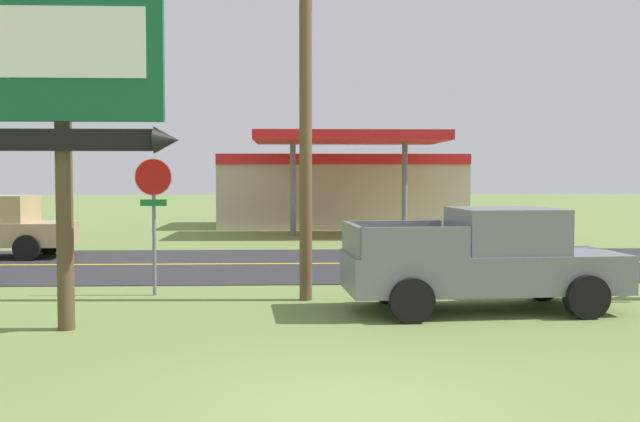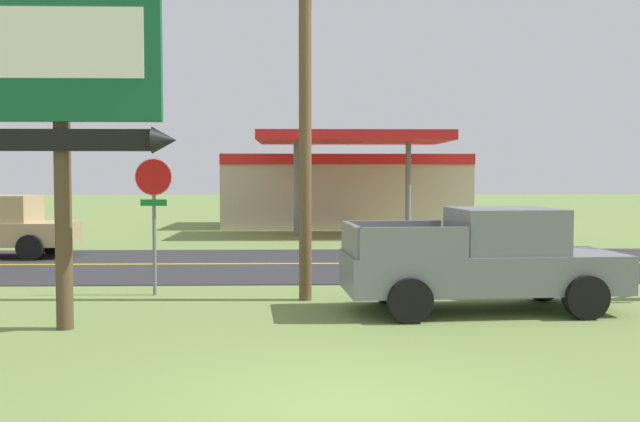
{
  "view_description": "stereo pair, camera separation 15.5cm",
  "coord_description": "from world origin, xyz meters",
  "px_view_note": "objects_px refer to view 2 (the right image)",
  "views": [
    {
      "loc": [
        -0.59,
        -7.82,
        2.58
      ],
      "look_at": [
        0.0,
        8.0,
        1.8
      ],
      "focal_mm": 40.44,
      "sensor_mm": 36.0,
      "label": 1
    },
    {
      "loc": [
        -0.43,
        -7.82,
        2.58
      ],
      "look_at": [
        0.0,
        8.0,
        1.8
      ],
      "focal_mm": 40.44,
      "sensor_mm": 36.0,
      "label": 2
    }
  ],
  "objects_px": {
    "utility_pole": "(305,89)",
    "stop_sign": "(154,201)",
    "motel_sign": "(63,91)",
    "pickup_grey_parked_on_lawn": "(485,261)",
    "gas_station": "(344,188)"
  },
  "relations": [
    {
      "from": "stop_sign",
      "to": "utility_pole",
      "type": "height_order",
      "value": "utility_pole"
    },
    {
      "from": "stop_sign",
      "to": "pickup_grey_parked_on_lawn",
      "type": "relative_size",
      "value": 0.55
    },
    {
      "from": "pickup_grey_parked_on_lawn",
      "to": "motel_sign",
      "type": "bearing_deg",
      "value": -167.98
    },
    {
      "from": "motel_sign",
      "to": "pickup_grey_parked_on_lawn",
      "type": "xyz_separation_m",
      "value": [
        7.4,
        1.58,
        -3.0
      ]
    },
    {
      "from": "stop_sign",
      "to": "pickup_grey_parked_on_lawn",
      "type": "height_order",
      "value": "stop_sign"
    },
    {
      "from": "stop_sign",
      "to": "gas_station",
      "type": "relative_size",
      "value": 0.25
    },
    {
      "from": "motel_sign",
      "to": "stop_sign",
      "type": "relative_size",
      "value": 1.97
    },
    {
      "from": "motel_sign",
      "to": "pickup_grey_parked_on_lawn",
      "type": "height_order",
      "value": "motel_sign"
    },
    {
      "from": "motel_sign",
      "to": "pickup_grey_parked_on_lawn",
      "type": "bearing_deg",
      "value": 12.02
    },
    {
      "from": "gas_station",
      "to": "pickup_grey_parked_on_lawn",
      "type": "bearing_deg",
      "value": -86.8
    },
    {
      "from": "motel_sign",
      "to": "stop_sign",
      "type": "xyz_separation_m",
      "value": [
        0.74,
        3.55,
        -1.94
      ]
    },
    {
      "from": "motel_sign",
      "to": "gas_station",
      "type": "bearing_deg",
      "value": 75.94
    },
    {
      "from": "gas_station",
      "to": "pickup_grey_parked_on_lawn",
      "type": "distance_m",
      "value": 22.92
    },
    {
      "from": "utility_pole",
      "to": "stop_sign",
      "type": "bearing_deg",
      "value": 167.9
    },
    {
      "from": "motel_sign",
      "to": "utility_pole",
      "type": "height_order",
      "value": "utility_pole"
    }
  ]
}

